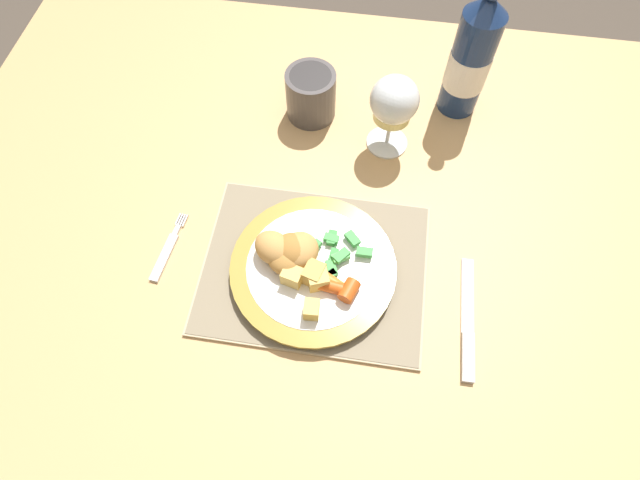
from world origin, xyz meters
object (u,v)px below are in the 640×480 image
bottle (474,58)px  table_knife (471,329)px  dining_table (357,250)px  drinking_cup (313,94)px  fork (170,252)px  dinner_plate (316,269)px  wine_glass (397,104)px

bottle → table_knife: bearing=-86.5°
table_knife → dining_table: bearing=140.8°
table_knife → drinking_cup: bearing=127.6°
bottle → drinking_cup: size_ratio=3.14×
table_knife → drinking_cup: (-0.29, 0.37, 0.04)m
fork → table_knife: size_ratio=0.65×
dining_table → table_knife: (0.18, -0.14, 0.08)m
dinner_plate → fork: size_ratio=2.02×
drinking_cup → dining_table: bearing=-64.1°
bottle → dining_table: bearing=-117.4°
fork → wine_glass: bearing=40.0°
dinner_plate → dining_table: bearing=57.0°
dinner_plate → bottle: (0.21, 0.38, 0.09)m
dining_table → wine_glass: 0.25m
table_knife → wine_glass: bearing=114.1°
dining_table → fork: size_ratio=11.86×
fork → wine_glass: 0.43m
dining_table → drinking_cup: size_ratio=16.34×
dining_table → fork: 0.31m
dining_table → fork: (-0.29, -0.09, 0.08)m
fork → table_knife: 0.47m
dining_table → dinner_plate: dinner_plate is taller
table_knife → wine_glass: wine_glass is taller
bottle → drinking_cup: bottle is taller
fork → table_knife: table_knife is taller
table_knife → bottle: bottle is taller
dinner_plate → drinking_cup: size_ratio=2.79×
wine_glass → bottle: 0.16m
dining_table → bottle: size_ratio=5.21×
bottle → drinking_cup: bearing=-167.3°
wine_glass → drinking_cup: wine_glass is taller
dining_table → dinner_plate: 0.14m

